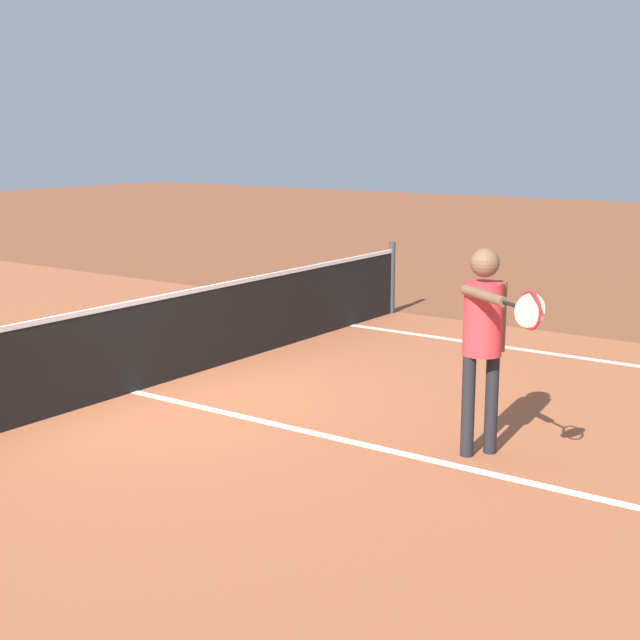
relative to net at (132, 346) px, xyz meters
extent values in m
plane|color=brown|center=(0.00, 0.00, -0.49)|extent=(60.00, 60.00, 0.00)
cube|color=#9E5433|center=(0.00, 0.00, -0.49)|extent=(10.62, 24.40, 0.00)
cube|color=white|center=(0.00, -3.20, -0.49)|extent=(0.10, 6.40, 0.01)
cylinder|color=#33383D|center=(5.19, 0.00, 0.04)|extent=(0.09, 0.09, 1.07)
cube|color=black|center=(0.00, 0.00, -0.04)|extent=(10.38, 0.02, 0.91)
cube|color=white|center=(0.00, 0.00, 0.44)|extent=(10.38, 0.03, 0.05)
cylinder|color=black|center=(0.45, -3.80, -0.06)|extent=(0.11, 0.11, 0.86)
cylinder|color=black|center=(0.27, -3.68, -0.06)|extent=(0.11, 0.11, 0.86)
cylinder|color=red|center=(0.36, -3.74, 0.66)|extent=(0.32, 0.32, 0.60)
sphere|color=brown|center=(0.36, -3.74, 1.12)|extent=(0.24, 0.24, 0.24)
cylinder|color=brown|center=(0.50, -3.84, 0.67)|extent=(0.08, 0.08, 0.58)
cylinder|color=brown|center=(0.06, -3.88, 0.92)|extent=(0.40, 0.52, 0.08)
cylinder|color=black|center=(-0.17, -4.21, 0.92)|extent=(0.15, 0.20, 0.03)
torus|color=red|center=(-0.31, -4.41, 0.92)|extent=(0.18, 0.24, 0.28)
cylinder|color=silver|center=(-0.31, -4.41, 0.92)|extent=(0.21, 0.15, 0.25)
camera|label=1|loc=(-6.30, -6.84, 2.14)|focal=51.06mm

